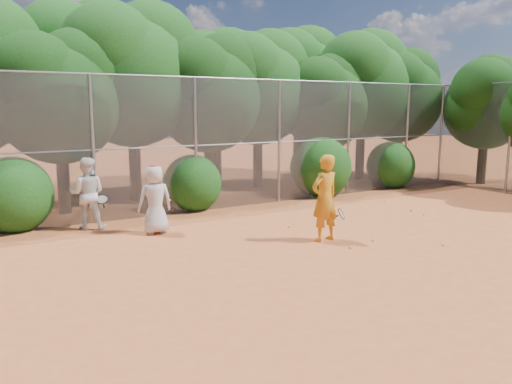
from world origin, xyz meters
TOP-DOWN VIEW (x-y plane):
  - ground at (0.00, 0.00)m, footprint 80.00×80.00m
  - fence_back at (-0.12, 6.00)m, footprint 20.05×0.09m
  - fence_side at (10.00, 3.00)m, footprint 0.09×6.09m
  - tree_2 at (-4.45, 7.83)m, footprint 3.99×3.47m
  - tree_3 at (-1.94, 8.84)m, footprint 4.89×4.26m
  - tree_4 at (0.55, 8.24)m, footprint 4.19×3.64m
  - tree_5 at (3.06, 9.04)m, footprint 4.51×3.92m
  - tree_6 at (5.55, 8.03)m, footprint 3.86×3.36m
  - tree_7 at (8.06, 8.64)m, footprint 4.77×4.14m
  - tree_8 at (10.05, 8.34)m, footprint 4.25×3.70m
  - tree_10 at (-2.93, 11.05)m, footprint 5.15×4.48m
  - tree_11 at (2.06, 10.64)m, footprint 4.64×4.03m
  - tree_12 at (6.56, 11.24)m, footprint 5.02×4.37m
  - tree_13 at (11.45, 5.03)m, footprint 3.86×3.36m
  - bush_0 at (-6.00, 6.30)m, footprint 2.00×2.00m
  - bush_1 at (-1.00, 6.30)m, footprint 1.80×1.80m
  - bush_2 at (4.00, 6.30)m, footprint 2.20×2.20m
  - bush_3 at (7.50, 6.30)m, footprint 1.90×1.90m
  - player_yellow at (0.15, 1.29)m, footprint 0.92×0.65m
  - player_teen at (-3.02, 4.02)m, footprint 0.87×0.59m
  - player_white at (-4.35, 5.40)m, footprint 1.11×1.01m
  - ball_0 at (1.10, 0.64)m, footprint 0.07×0.07m
  - ball_1 at (4.58, 2.57)m, footprint 0.07×0.07m
  - ball_2 at (2.21, -0.48)m, footprint 0.07×0.07m
  - ball_3 at (4.44, 1.98)m, footprint 0.07×0.07m
  - ball_4 at (0.23, 0.44)m, footprint 0.07×0.07m
  - ball_5 at (4.98, 4.09)m, footprint 0.07×0.07m
  - ball_6 at (0.17, 2.79)m, footprint 0.07×0.07m

SIDE VIEW (x-z plane):
  - ground at x=0.00m, z-range 0.00..0.00m
  - ball_0 at x=1.10m, z-range 0.00..0.07m
  - ball_1 at x=4.58m, z-range 0.00..0.07m
  - ball_2 at x=2.21m, z-range 0.00..0.07m
  - ball_3 at x=4.44m, z-range 0.00..0.07m
  - ball_4 at x=0.23m, z-range 0.00..0.07m
  - ball_5 at x=4.98m, z-range 0.00..0.07m
  - ball_6 at x=0.17m, z-range 0.00..0.07m
  - player_teen at x=-3.02m, z-range -0.01..1.75m
  - bush_1 at x=-1.00m, z-range 0.00..1.80m
  - player_white at x=-4.35m, z-range 0.00..1.87m
  - bush_3 at x=7.50m, z-range 0.00..1.90m
  - bush_0 at x=-6.00m, z-range 0.00..2.00m
  - player_yellow at x=0.15m, z-range 0.00..2.05m
  - bush_2 at x=4.00m, z-range 0.00..2.20m
  - fence_side at x=10.00m, z-range 0.04..4.06m
  - fence_back at x=-0.12m, z-range 0.04..4.06m
  - tree_6 at x=5.55m, z-range 0.82..6.11m
  - tree_13 at x=11.45m, z-range 0.82..6.11m
  - tree_2 at x=-4.45m, z-range 0.85..6.32m
  - tree_4 at x=0.55m, z-range 0.89..6.62m
  - tree_8 at x=10.05m, z-range 0.91..6.73m
  - tree_5 at x=3.06m, z-range 0.96..7.13m
  - tree_11 at x=2.06m, z-range 0.99..7.34m
  - tree_7 at x=8.06m, z-range 1.02..7.54m
  - tree_3 at x=-1.94m, z-range 1.04..7.75m
  - tree_12 at x=6.56m, z-range 1.07..7.95m
  - tree_10 at x=-2.93m, z-range 1.10..8.16m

